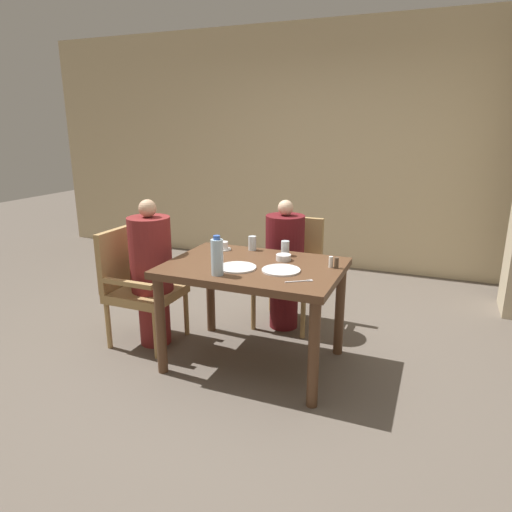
{
  "coord_description": "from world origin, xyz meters",
  "views": [
    {
      "loc": [
        1.15,
        -2.78,
        1.67
      ],
      "look_at": [
        0.0,
        0.04,
        0.8
      ],
      "focal_mm": 32.0,
      "sensor_mm": 36.0,
      "label": 1
    }
  ],
  "objects_px": {
    "water_bottle": "(217,257)",
    "chair_left_side": "(137,282)",
    "teacup_with_saucer": "(223,246)",
    "plate_main_right": "(281,270)",
    "diner_in_left_chair": "(152,272)",
    "glass_tall_near": "(252,243)",
    "diner_in_far_chair": "(285,264)",
    "bowl_small": "(284,257)",
    "plate_main_left": "(237,267)",
    "chair_far_side": "(290,267)",
    "glass_tall_mid": "(285,248)"
  },
  "relations": [
    {
      "from": "water_bottle",
      "to": "chair_left_side",
      "type": "bearing_deg",
      "value": 161.11
    },
    {
      "from": "chair_left_side",
      "to": "teacup_with_saucer",
      "type": "distance_m",
      "value": 0.73
    },
    {
      "from": "plate_main_right",
      "to": "water_bottle",
      "type": "relative_size",
      "value": 0.99
    },
    {
      "from": "chair_left_side",
      "to": "diner_in_left_chair",
      "type": "distance_m",
      "value": 0.17
    },
    {
      "from": "teacup_with_saucer",
      "to": "glass_tall_near",
      "type": "relative_size",
      "value": 1.11
    },
    {
      "from": "diner_in_far_chair",
      "to": "diner_in_left_chair",
      "type": "bearing_deg",
      "value": -141.46
    },
    {
      "from": "chair_left_side",
      "to": "glass_tall_near",
      "type": "bearing_deg",
      "value": 22.7
    },
    {
      "from": "teacup_with_saucer",
      "to": "bowl_small",
      "type": "bearing_deg",
      "value": -10.57
    },
    {
      "from": "plate_main_left",
      "to": "plate_main_right",
      "type": "bearing_deg",
      "value": 10.52
    },
    {
      "from": "chair_far_side",
      "to": "water_bottle",
      "type": "height_order",
      "value": "water_bottle"
    },
    {
      "from": "chair_left_side",
      "to": "plate_main_right",
      "type": "bearing_deg",
      "value": -3.09
    },
    {
      "from": "chair_far_side",
      "to": "bowl_small",
      "type": "xyz_separation_m",
      "value": [
        0.16,
        -0.64,
        0.28
      ]
    },
    {
      "from": "chair_left_side",
      "to": "plate_main_left",
      "type": "distance_m",
      "value": 0.96
    },
    {
      "from": "plate_main_right",
      "to": "bowl_small",
      "type": "relative_size",
      "value": 2.4
    },
    {
      "from": "chair_left_side",
      "to": "plate_main_right",
      "type": "distance_m",
      "value": 1.24
    },
    {
      "from": "plate_main_left",
      "to": "diner_in_left_chair",
      "type": "bearing_deg",
      "value": 171.26
    },
    {
      "from": "bowl_small",
      "to": "glass_tall_mid",
      "type": "xyz_separation_m",
      "value": [
        -0.03,
        0.13,
        0.03
      ]
    },
    {
      "from": "diner_in_far_chair",
      "to": "glass_tall_near",
      "type": "bearing_deg",
      "value": -115.43
    },
    {
      "from": "diner_in_left_chair",
      "to": "glass_tall_near",
      "type": "distance_m",
      "value": 0.8
    },
    {
      "from": "diner_in_left_chair",
      "to": "water_bottle",
      "type": "bearing_deg",
      "value": -22.26
    },
    {
      "from": "diner_in_far_chair",
      "to": "bowl_small",
      "type": "bearing_deg",
      "value": -72.52
    },
    {
      "from": "water_bottle",
      "to": "glass_tall_near",
      "type": "xyz_separation_m",
      "value": [
        -0.02,
        0.64,
        -0.07
      ]
    },
    {
      "from": "diner_in_left_chair",
      "to": "bowl_small",
      "type": "relative_size",
      "value": 10.77
    },
    {
      "from": "teacup_with_saucer",
      "to": "water_bottle",
      "type": "height_order",
      "value": "water_bottle"
    },
    {
      "from": "diner_in_far_chair",
      "to": "chair_far_side",
      "type": "bearing_deg",
      "value": 90.0
    },
    {
      "from": "bowl_small",
      "to": "chair_far_side",
      "type": "bearing_deg",
      "value": 103.8
    },
    {
      "from": "diner_in_left_chair",
      "to": "plate_main_left",
      "type": "relative_size",
      "value": 4.49
    },
    {
      "from": "chair_left_side",
      "to": "diner_in_left_chair",
      "type": "relative_size",
      "value": 0.79
    },
    {
      "from": "water_bottle",
      "to": "glass_tall_mid",
      "type": "bearing_deg",
      "value": 66.7
    },
    {
      "from": "plate_main_right",
      "to": "glass_tall_near",
      "type": "height_order",
      "value": "glass_tall_near"
    },
    {
      "from": "teacup_with_saucer",
      "to": "chair_far_side",
      "type": "bearing_deg",
      "value": 55.92
    },
    {
      "from": "chair_far_side",
      "to": "diner_in_far_chair",
      "type": "height_order",
      "value": "diner_in_far_chair"
    },
    {
      "from": "plate_main_left",
      "to": "bowl_small",
      "type": "xyz_separation_m",
      "value": [
        0.23,
        0.3,
        0.02
      ]
    },
    {
      "from": "chair_left_side",
      "to": "teacup_with_saucer",
      "type": "bearing_deg",
      "value": 23.76
    },
    {
      "from": "glass_tall_near",
      "to": "glass_tall_mid",
      "type": "relative_size",
      "value": 1.0
    },
    {
      "from": "glass_tall_mid",
      "to": "bowl_small",
      "type": "bearing_deg",
      "value": -76.35
    },
    {
      "from": "bowl_small",
      "to": "glass_tall_near",
      "type": "height_order",
      "value": "glass_tall_near"
    },
    {
      "from": "plate_main_left",
      "to": "bowl_small",
      "type": "bearing_deg",
      "value": 52.51
    },
    {
      "from": "bowl_small",
      "to": "water_bottle",
      "type": "distance_m",
      "value": 0.56
    },
    {
      "from": "diner_in_far_chair",
      "to": "plate_main_left",
      "type": "height_order",
      "value": "diner_in_far_chair"
    },
    {
      "from": "plate_main_right",
      "to": "bowl_small",
      "type": "height_order",
      "value": "bowl_small"
    },
    {
      "from": "chair_far_side",
      "to": "plate_main_right",
      "type": "xyz_separation_m",
      "value": [
        0.22,
        -0.88,
        0.26
      ]
    },
    {
      "from": "plate_main_right",
      "to": "chair_left_side",
      "type": "bearing_deg",
      "value": 176.91
    },
    {
      "from": "diner_in_left_chair",
      "to": "chair_far_side",
      "type": "relative_size",
      "value": 1.27
    },
    {
      "from": "water_bottle",
      "to": "glass_tall_mid",
      "type": "height_order",
      "value": "water_bottle"
    },
    {
      "from": "diner_in_left_chair",
      "to": "diner_in_far_chair",
      "type": "distance_m",
      "value": 1.08
    },
    {
      "from": "diner_in_left_chair",
      "to": "diner_in_far_chair",
      "type": "height_order",
      "value": "diner_in_left_chair"
    },
    {
      "from": "plate_main_right",
      "to": "diner_in_far_chair",
      "type": "bearing_deg",
      "value": 106.75
    },
    {
      "from": "plate_main_left",
      "to": "bowl_small",
      "type": "height_order",
      "value": "bowl_small"
    },
    {
      "from": "chair_left_side",
      "to": "diner_in_left_chair",
      "type": "bearing_deg",
      "value": 0.0
    }
  ]
}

